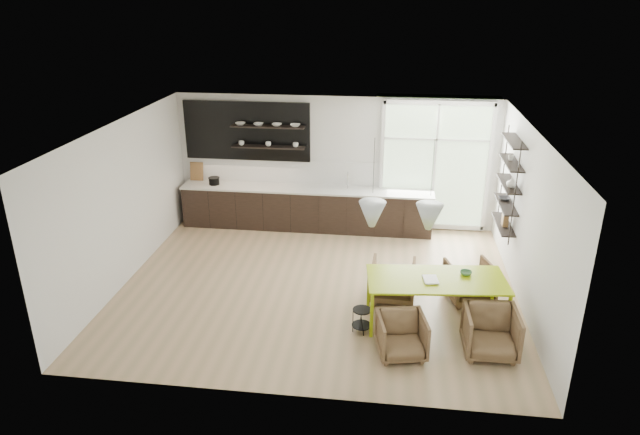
{
  "coord_description": "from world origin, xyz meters",
  "views": [
    {
      "loc": [
        1.2,
        -9.01,
        5.02
      ],
      "look_at": [
        -0.03,
        0.6,
        1.1
      ],
      "focal_mm": 32.0,
      "sensor_mm": 36.0,
      "label": 1
    }
  ],
  "objects_px": {
    "armchair_back_right": "(469,281)",
    "armchair_front_left": "(402,336)",
    "armchair_back_left": "(393,280)",
    "dining_table": "(437,282)",
    "armchair_front_right": "(491,332)",
    "wire_stool": "(362,317)"
  },
  "relations": [
    {
      "from": "armchair_back_right",
      "to": "wire_stool",
      "type": "relative_size",
      "value": 1.93
    },
    {
      "from": "dining_table",
      "to": "armchair_back_left",
      "type": "xyz_separation_m",
      "value": [
        -0.67,
        0.7,
        -0.39
      ]
    },
    {
      "from": "dining_table",
      "to": "wire_stool",
      "type": "relative_size",
      "value": 5.74
    },
    {
      "from": "armchair_back_right",
      "to": "armchair_front_left",
      "type": "distance_m",
      "value": 2.12
    },
    {
      "from": "armchair_front_left",
      "to": "armchair_front_right",
      "type": "distance_m",
      "value": 1.3
    },
    {
      "from": "dining_table",
      "to": "armchair_front_right",
      "type": "distance_m",
      "value": 1.13
    },
    {
      "from": "armchair_back_right",
      "to": "wire_stool",
      "type": "bearing_deg",
      "value": 18.47
    },
    {
      "from": "armchair_back_left",
      "to": "armchair_back_right",
      "type": "relative_size",
      "value": 1.0
    },
    {
      "from": "dining_table",
      "to": "armchair_back_right",
      "type": "distance_m",
      "value": 1.11
    },
    {
      "from": "armchair_back_left",
      "to": "armchair_front_right",
      "type": "relative_size",
      "value": 0.97
    },
    {
      "from": "armchair_back_left",
      "to": "wire_stool",
      "type": "relative_size",
      "value": 1.93
    },
    {
      "from": "dining_table",
      "to": "armchair_front_right",
      "type": "height_order",
      "value": "dining_table"
    },
    {
      "from": "armchair_back_left",
      "to": "armchair_back_right",
      "type": "bearing_deg",
      "value": -172.0
    },
    {
      "from": "armchair_back_right",
      "to": "wire_stool",
      "type": "distance_m",
      "value": 2.16
    },
    {
      "from": "armchair_back_right",
      "to": "armchair_front_right",
      "type": "height_order",
      "value": "armchair_front_right"
    },
    {
      "from": "armchair_front_left",
      "to": "armchair_front_right",
      "type": "bearing_deg",
      "value": -2.4
    },
    {
      "from": "armchair_front_left",
      "to": "dining_table",
      "type": "bearing_deg",
      "value": 49.45
    },
    {
      "from": "dining_table",
      "to": "armchair_back_right",
      "type": "bearing_deg",
      "value": 46.66
    },
    {
      "from": "armchair_front_left",
      "to": "wire_stool",
      "type": "bearing_deg",
      "value": 127.18
    },
    {
      "from": "dining_table",
      "to": "armchair_front_right",
      "type": "xyz_separation_m",
      "value": [
        0.76,
        -0.74,
        -0.38
      ]
    },
    {
      "from": "dining_table",
      "to": "armchair_back_left",
      "type": "height_order",
      "value": "dining_table"
    },
    {
      "from": "armchair_front_left",
      "to": "armchair_back_right",
      "type": "bearing_deg",
      "value": 45.35
    }
  ]
}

